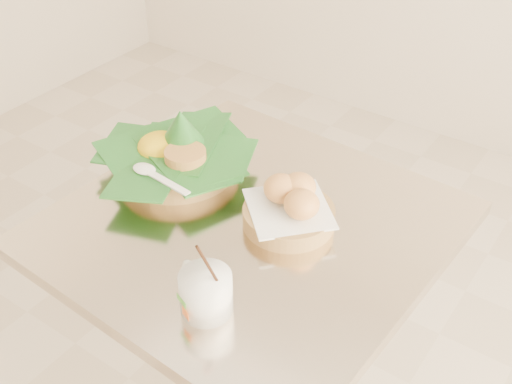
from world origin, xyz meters
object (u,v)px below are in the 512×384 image
Objects in this scene: bread_basket at (291,207)px; coffee_mug at (205,291)px; cafe_table at (251,300)px; rice_basket at (176,152)px.

bread_basket is 1.41× the size of coffee_mug.
cafe_table is 3.50× the size of bread_basket.
rice_basket is at bearing 137.16° from coffee_mug.
rice_basket reaches higher than coffee_mug.
coffee_mug is (0.01, -0.27, 0.00)m from bread_basket.
rice_basket is at bearing 166.57° from cafe_table.
rice_basket is (-0.24, 0.06, 0.26)m from cafe_table.
rice_basket is at bearing 177.34° from bread_basket.
rice_basket reaches higher than cafe_table.
coffee_mug is (0.07, -0.23, 0.26)m from cafe_table.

